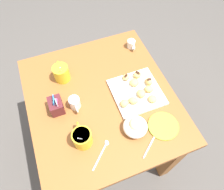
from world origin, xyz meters
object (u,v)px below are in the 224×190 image
object	(u,v)px
sugar_caddy	(56,106)
beignet_0	(149,82)
dining_table	(102,110)
cream_pitcher_white	(75,103)
ice_cream_bowl	(135,126)
beignet_2	(126,77)
beignet_1	(124,103)
saucer_lime_left	(163,126)
beignet_8	(153,99)
pastry_plate_square	(137,92)
beignet_5	(134,82)
beignet_4	(137,75)
coffee_mug_yellow_left	(82,138)
coffee_mug_yellow_right	(61,73)
chocolate_sauce_pitcher	(131,44)
beignet_3	(149,89)
beignet_7	(141,94)
beignet_6	(133,101)

from	to	relation	value
sugar_caddy	beignet_0	bearing A→B (deg)	-93.41
dining_table	cream_pitcher_white	xyz separation A→B (m)	(-0.00, 0.15, 0.19)
ice_cream_bowl	beignet_2	bearing A→B (deg)	-14.37
beignet_0	beignet_1	xyz separation A→B (m)	(-0.08, 0.19, -0.00)
saucer_lime_left	beignet_8	size ratio (longest dim) A/B	3.16
saucer_lime_left	beignet_8	bearing A→B (deg)	-4.58
sugar_caddy	pastry_plate_square	bearing A→B (deg)	-97.23
beignet_5	beignet_4	bearing A→B (deg)	-41.97
ice_cream_bowl	beignet_2	size ratio (longest dim) A/B	3.07
beignet_2	saucer_lime_left	bearing A→B (deg)	-168.79
coffee_mug_yellow_left	beignet_4	size ratio (longest dim) A/B	2.95
pastry_plate_square	coffee_mug_yellow_right	distance (m)	0.45
dining_table	saucer_lime_left	xyz separation A→B (m)	(-0.28, -0.25, 0.15)
beignet_1	beignet_4	world-z (taller)	same
beignet_2	beignet_0	bearing A→B (deg)	-125.08
coffee_mug_yellow_right	ice_cream_bowl	bearing A→B (deg)	-149.71
dining_table	beignet_2	distance (m)	0.26
chocolate_sauce_pitcher	beignet_8	bearing A→B (deg)	171.97
chocolate_sauce_pitcher	beignet_3	world-z (taller)	chocolate_sauce_pitcher
dining_table	pastry_plate_square	bearing A→B (deg)	-101.64
ice_cream_bowl	beignet_4	bearing A→B (deg)	-26.62
beignet_5	coffee_mug_yellow_left	bearing A→B (deg)	120.21
coffee_mug_yellow_left	saucer_lime_left	distance (m)	0.42
sugar_caddy	beignet_2	distance (m)	0.43
saucer_lime_left	beignet_5	xyz separation A→B (m)	(0.29, 0.04, 0.03)
coffee_mug_yellow_left	beignet_3	world-z (taller)	coffee_mug_yellow_left
coffee_mug_yellow_right	beignet_0	bearing A→B (deg)	-116.86
dining_table	beignet_7	size ratio (longest dim) A/B	16.73
pastry_plate_square	cream_pitcher_white	distance (m)	0.36
coffee_mug_yellow_left	beignet_0	world-z (taller)	coffee_mug_yellow_left
beignet_1	beignet_7	world-z (taller)	beignet_7
coffee_mug_yellow_left	sugar_caddy	world-z (taller)	coffee_mug_yellow_left
beignet_4	beignet_8	xyz separation A→B (m)	(-0.18, -0.01, -0.00)
saucer_lime_left	dining_table	bearing A→B (deg)	41.06
beignet_7	beignet_6	bearing A→B (deg)	113.19
beignet_1	saucer_lime_left	bearing A→B (deg)	-141.96
coffee_mug_yellow_left	saucer_lime_left	size ratio (longest dim) A/B	0.91
beignet_0	beignet_6	size ratio (longest dim) A/B	0.92
saucer_lime_left	beignet_1	distance (m)	0.24
coffee_mug_yellow_right	beignet_2	distance (m)	0.38
dining_table	cream_pitcher_white	distance (m)	0.24
beignet_3	beignet_4	size ratio (longest dim) A/B	1.04
coffee_mug_yellow_right	cream_pitcher_white	world-z (taller)	coffee_mug_yellow_right
cream_pitcher_white	beignet_2	xyz separation A→B (m)	(0.06, -0.33, -0.01)
coffee_mug_yellow_left	cream_pitcher_white	size ratio (longest dim) A/B	1.40
saucer_lime_left	beignet_2	xyz separation A→B (m)	(0.34, 0.07, 0.03)
cream_pitcher_white	chocolate_sauce_pitcher	world-z (taller)	cream_pitcher_white
chocolate_sauce_pitcher	beignet_3	size ratio (longest dim) A/B	1.79
beignet_4	beignet_6	size ratio (longest dim) A/B	0.93
cream_pitcher_white	chocolate_sauce_pitcher	distance (m)	0.56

